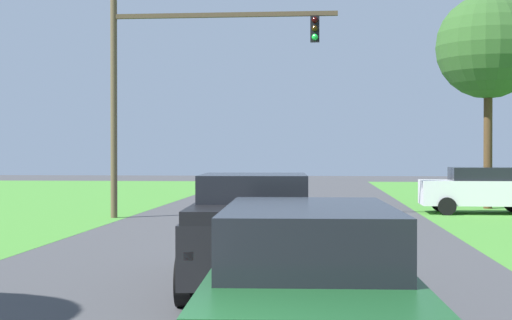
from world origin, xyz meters
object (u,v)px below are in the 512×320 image
Objects in this scene: oak_tree_right at (488,47)px; crossing_suv_far at (482,189)px; red_suv_near at (310,290)px; pickup_truck_lead at (254,230)px; traffic_light at (172,73)px.

oak_tree_right reaches higher than crossing_suv_far.
oak_tree_right is at bearing 73.94° from red_suv_near.
pickup_truck_lead is 0.67× the size of traffic_light.
oak_tree_right is at bearing 24.98° from traffic_light.
red_suv_near is 1.09× the size of crossing_suv_far.
red_suv_near is at bearing -106.06° from oak_tree_right.
pickup_truck_lead is at bearing 101.02° from red_suv_near.
traffic_light is at bearing -165.16° from crossing_suv_far.
pickup_truck_lead is 21.93m from oak_tree_right.
crossing_suv_far is at bearing 66.28° from pickup_truck_lead.
oak_tree_right is at bearing 67.23° from pickup_truck_lead.
traffic_light reaches higher than crossing_suv_far.
pickup_truck_lead reaches higher than red_suv_near.
red_suv_near is at bearing -78.98° from pickup_truck_lead.
oak_tree_right is 6.49m from crossing_suv_far.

